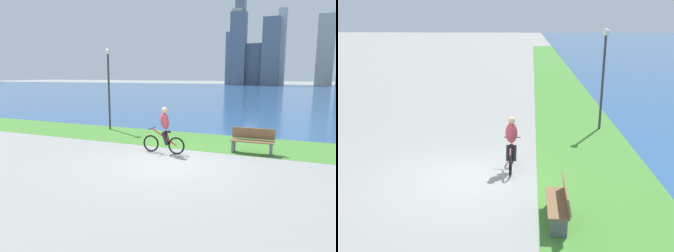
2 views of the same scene
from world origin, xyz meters
The scene contains 5 objects.
ground_plane centered at (0.00, 0.00, 0.00)m, with size 300.00×300.00×0.00m, color gray.
grass_strip_bayside centered at (0.00, 3.74, 0.00)m, with size 120.00×3.43×0.01m, color #478433.
cyclist_lead centered at (-0.71, 1.26, 0.83)m, with size 1.62×0.52×1.66m.
bench_near_path centered at (2.16, 2.49, 0.45)m, with size 1.50×0.47×0.90m.
lamppost_tall centered at (-5.34, 4.70, 2.65)m, with size 0.28×0.28×4.07m.
Camera 2 is at (9.49, 1.81, 4.30)m, focal length 38.74 mm.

